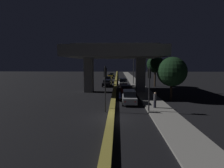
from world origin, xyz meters
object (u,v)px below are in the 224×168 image
at_px(traffic_light_right_of_median, 149,82).
at_px(car_dark_blue_second_oncoming, 108,79).
at_px(street_lamp, 133,64).
at_px(car_black_lead_oncoming, 107,83).
at_px(pedestrian_on_sidewalk, 155,100).
at_px(car_dark_red_second, 126,89).
at_px(car_dark_green_fourth_oncoming, 112,75).
at_px(motorcycle_blue_filtering_near, 120,96).
at_px(car_taxi_yellow_third_oncoming, 110,76).
at_px(car_silver_lead, 129,97).
at_px(car_white_third, 123,82).
at_px(traffic_light_left_of_median, 105,81).

relative_size(traffic_light_right_of_median, car_dark_blue_second_oncoming, 1.13).
bearing_deg(street_lamp, car_black_lead_oncoming, -146.65).
bearing_deg(pedestrian_on_sidewalk, car_dark_red_second, 103.96).
relative_size(traffic_light_right_of_median, car_dark_green_fourth_oncoming, 1.21).
bearing_deg(pedestrian_on_sidewalk, car_black_lead_oncoming, 108.53).
distance_m(street_lamp, pedestrian_on_sidewalk, 24.30).
height_order(car_dark_blue_second_oncoming, motorcycle_blue_filtering_near, car_dark_blue_second_oncoming).
relative_size(traffic_light_right_of_median, car_taxi_yellow_third_oncoming, 1.02).
xyz_separation_m(traffic_light_right_of_median, car_silver_lead, (-1.83, 3.88, -2.38)).
height_order(car_white_third, motorcycle_blue_filtering_near, car_white_third).
distance_m(car_taxi_yellow_third_oncoming, motorcycle_blue_filtering_near, 38.55).
distance_m(car_silver_lead, car_dark_green_fourth_oncoming, 49.45).
height_order(traffic_light_left_of_median, traffic_light_right_of_median, traffic_light_left_of_median).
distance_m(car_dark_green_fourth_oncoming, pedestrian_on_sidewalk, 52.30).
xyz_separation_m(car_dark_blue_second_oncoming, pedestrian_on_sidewalk, (6.88, -29.19, 0.21)).
height_order(traffic_light_left_of_median, car_white_third, traffic_light_left_of_median).
relative_size(car_dark_red_second, car_black_lead_oncoming, 0.88).
distance_m(traffic_light_right_of_median, car_dark_green_fourth_oncoming, 53.54).
height_order(traffic_light_left_of_median, car_dark_blue_second_oncoming, traffic_light_left_of_median).
xyz_separation_m(car_silver_lead, motorcycle_blue_filtering_near, (-1.17, 1.91, -0.29)).
bearing_deg(car_black_lead_oncoming, car_silver_lead, 14.37).
xyz_separation_m(car_dark_blue_second_oncoming, car_taxi_yellow_third_oncoming, (-0.08, 13.73, -0.12)).
bearing_deg(street_lamp, car_taxi_yellow_third_oncoming, 108.55).
bearing_deg(car_dark_blue_second_oncoming, traffic_light_right_of_median, 13.40).
relative_size(traffic_light_right_of_median, car_silver_lead, 1.17).
bearing_deg(car_silver_lead, traffic_light_right_of_median, -154.64).
distance_m(traffic_light_right_of_median, car_taxi_yellow_third_oncoming, 44.71).
distance_m(traffic_light_left_of_median, traffic_light_right_of_median, 4.63).
relative_size(traffic_light_left_of_median, motorcycle_blue_filtering_near, 2.56).
bearing_deg(car_white_third, motorcycle_blue_filtering_near, 174.48).
distance_m(street_lamp, car_silver_lead, 21.89).
relative_size(car_dark_red_second, car_dark_blue_second_oncoming, 0.99).
bearing_deg(street_lamp, motorcycle_blue_filtering_near, -99.69).
height_order(street_lamp, car_taxi_yellow_third_oncoming, street_lamp).
xyz_separation_m(car_dark_green_fourth_oncoming, pedestrian_on_sidewalk, (6.76, -51.86, 0.33)).
xyz_separation_m(car_white_third, motorcycle_blue_filtering_near, (-0.81, -15.47, -0.37)).
relative_size(car_white_third, car_dark_green_fourth_oncoming, 1.05).
relative_size(car_taxi_yellow_third_oncoming, motorcycle_blue_filtering_near, 2.45).
height_order(traffic_light_right_of_median, car_dark_blue_second_oncoming, traffic_light_right_of_median).
xyz_separation_m(car_dark_red_second, car_dark_green_fourth_oncoming, (-3.93, 40.49, 0.01)).
xyz_separation_m(traffic_light_right_of_median, car_black_lead_oncoming, (-5.76, 21.27, -2.51)).
bearing_deg(traffic_light_right_of_median, street_lamp, 89.26).
bearing_deg(car_dark_blue_second_oncoming, motorcycle_blue_filtering_near, 9.17).
distance_m(street_lamp, car_dark_green_fourth_oncoming, 28.88).
bearing_deg(car_silver_lead, motorcycle_blue_filtering_near, 31.49).
relative_size(car_taxi_yellow_third_oncoming, pedestrian_on_sidewalk, 2.63).
xyz_separation_m(car_silver_lead, car_dark_red_second, (-0.06, 8.79, -0.17)).
height_order(car_black_lead_oncoming, car_taxi_yellow_third_oncoming, car_black_lead_oncoming).
bearing_deg(car_dark_green_fourth_oncoming, car_black_lead_oncoming, -0.02).
bearing_deg(motorcycle_blue_filtering_near, car_dark_red_second, -8.79).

